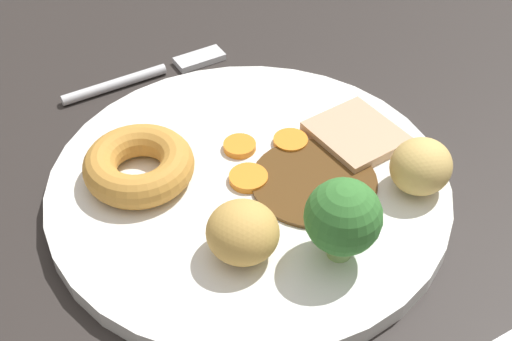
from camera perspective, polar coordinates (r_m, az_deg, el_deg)
The scene contains 12 objects.
dining_table at distance 52.38cm, azimuth -0.60°, elevation -3.36°, with size 120.00×84.00×3.60cm, color #2B2623.
dinner_plate at distance 50.60cm, azimuth 0.00°, elevation -1.41°, with size 29.03×29.03×1.40cm, color white.
gravy_pool at distance 50.00cm, azimuth 4.77°, elevation -0.91°, with size 9.10×9.10×0.30cm, color #563819.
meat_slice_main at distance 53.73cm, azimuth 8.39°, elevation 2.75°, with size 6.51×5.88×0.80cm, color tan.
yorkshire_pudding at distance 50.22cm, azimuth -9.57°, elevation 0.44°, with size 7.97×7.97×2.43cm, color #C68938.
roast_potato_left at distance 44.06cm, azimuth -1.10°, elevation -5.08°, with size 4.65×4.72×3.83cm, color tan.
roast_potato_right at distance 49.68cm, azimuth 13.35°, elevation 0.33°, with size 4.25×4.52×3.90cm, color #D8B260.
carrot_coin_front at distance 49.85cm, azimuth 0.03°, elevation -0.73°, with size 2.82×2.82×0.50cm, color orange.
carrot_coin_back at distance 53.08cm, azimuth 2.85°, elevation 2.42°, with size 2.65×2.65×0.47cm, color orange.
carrot_coin_side at distance 52.53cm, azimuth -1.35°, elevation 2.00°, with size 2.47×2.47×0.53cm, color orange.
broccoli_floret at distance 43.22cm, azimuth 7.15°, elevation -3.87°, with size 4.91×4.91×5.92cm.
fork at distance 62.96cm, azimuth -8.61°, elevation 7.86°, with size 2.05×15.27×0.90cm.
Camera 1 is at (31.73, -17.52, 39.62)cm, focal length 48.85 mm.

